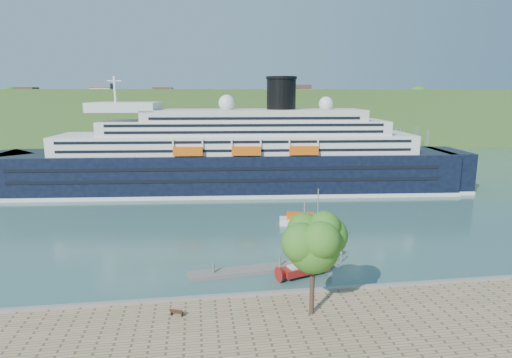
{
  "coord_description": "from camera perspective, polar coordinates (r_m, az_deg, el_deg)",
  "views": [
    {
      "loc": [
        -7.68,
        -43.06,
        22.69
      ],
      "look_at": [
        2.71,
        30.0,
        7.79
      ],
      "focal_mm": 30.0,
      "sensor_mm": 36.0,
      "label": 1
    }
  ],
  "objects": [
    {
      "name": "sailboat_white_far",
      "position": [
        59.64,
        8.56,
        -6.19
      ],
      "size": [
        7.64,
        4.69,
        9.57
      ],
      "primitive_type": null,
      "rotation": [
        0.0,
        0.0,
        0.38
      ],
      "color": "silver",
      "rests_on": "ground"
    },
    {
      "name": "tender_launch",
      "position": [
        75.52,
        5.93,
        -5.33
      ],
      "size": [
        7.68,
        3.83,
        2.03
      ],
      "primitive_type": null,
      "rotation": [
        0.0,
        0.0,
        -0.19
      ],
      "color": "#DE580D",
      "rests_on": "ground"
    },
    {
      "name": "quay_coping",
      "position": [
        48.58,
        1.91,
        -14.91
      ],
      "size": [
        220.0,
        0.5,
        0.3
      ],
      "primitive_type": "cube",
      "color": "slate",
      "rests_on": "promenade"
    },
    {
      "name": "promenade_tree",
      "position": [
        42.77,
        7.59,
        -10.6
      ],
      "size": [
        6.92,
        6.92,
        11.46
      ],
      "primitive_type": null,
      "color": "#29661A",
      "rests_on": "promenade"
    },
    {
      "name": "park_bench",
      "position": [
        45.0,
        -10.51,
        -16.99
      ],
      "size": [
        1.45,
        1.0,
        0.86
      ],
      "primitive_type": null,
      "rotation": [
        0.0,
        0.0,
        -0.37
      ],
      "color": "#482614",
      "rests_on": "promenade"
    },
    {
      "name": "sailboat_red",
      "position": [
        54.07,
        6.83,
        -8.08
      ],
      "size": [
        7.57,
        4.35,
        9.44
      ],
      "primitive_type": null,
      "rotation": [
        0.0,
        0.0,
        0.34
      ],
      "color": "maroon",
      "rests_on": "ground"
    },
    {
      "name": "ground",
      "position": [
        49.27,
        1.86,
        -16.01
      ],
      "size": [
        400.0,
        400.0,
        0.0
      ],
      "primitive_type": "plane",
      "color": "#315753",
      "rests_on": "ground"
    },
    {
      "name": "cruise_ship",
      "position": [
        98.8,
        -3.86,
        5.89
      ],
      "size": [
        118.68,
        27.25,
        26.42
      ],
      "primitive_type": null,
      "rotation": [
        0.0,
        0.0,
        -0.09
      ],
      "color": "black",
      "rests_on": "ground"
    },
    {
      "name": "far_hillside",
      "position": [
        188.52,
        -5.8,
        8.11
      ],
      "size": [
        400.0,
        50.0,
        24.0
      ],
      "primitive_type": "cube",
      "color": "#3A5B24",
      "rests_on": "ground"
    },
    {
      "name": "floating_pontoon",
      "position": [
        56.84,
        1.05,
        -11.87
      ],
      "size": [
        19.93,
        4.65,
        0.44
      ],
      "primitive_type": null,
      "rotation": [
        0.0,
        0.0,
        0.11
      ],
      "color": "slate",
      "rests_on": "ground"
    }
  ]
}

